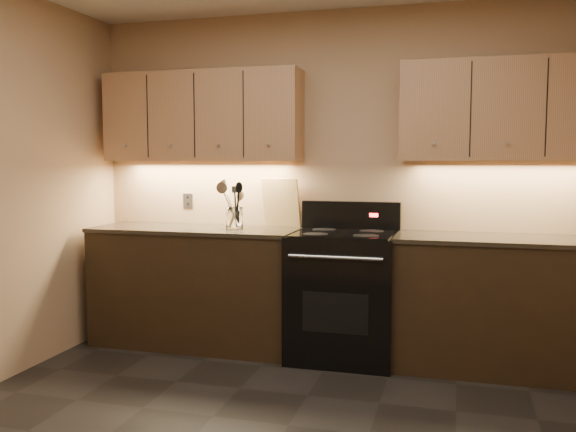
% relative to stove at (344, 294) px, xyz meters
% --- Properties ---
extents(wall_back, '(4.00, 0.04, 2.60)m').
position_rel_stove_xyz_m(wall_back, '(-0.08, 0.32, 0.82)').
color(wall_back, tan).
rests_on(wall_back, ground).
extents(counter_left, '(1.62, 0.62, 0.93)m').
position_rel_stove_xyz_m(counter_left, '(-1.18, 0.02, -0.01)').
color(counter_left, black).
rests_on(counter_left, ground).
extents(counter_right, '(1.46, 0.62, 0.93)m').
position_rel_stove_xyz_m(counter_right, '(1.10, 0.02, -0.01)').
color(counter_right, black).
rests_on(counter_right, ground).
extents(stove, '(0.76, 0.68, 1.14)m').
position_rel_stove_xyz_m(stove, '(0.00, 0.00, 0.00)').
color(stove, black).
rests_on(stove, ground).
extents(upper_cab_left, '(1.60, 0.30, 0.70)m').
position_rel_stove_xyz_m(upper_cab_left, '(-1.18, 0.17, 1.32)').
color(upper_cab_left, tan).
rests_on(upper_cab_left, wall_back).
extents(upper_cab_right, '(1.44, 0.30, 0.70)m').
position_rel_stove_xyz_m(upper_cab_right, '(1.10, 0.17, 1.32)').
color(upper_cab_right, tan).
rests_on(upper_cab_right, wall_back).
extents(outlet_plate, '(0.08, 0.01, 0.12)m').
position_rel_stove_xyz_m(outlet_plate, '(-1.38, 0.31, 0.64)').
color(outlet_plate, '#B2B5BA').
rests_on(outlet_plate, wall_back).
extents(utensil_crock, '(0.17, 0.17, 0.17)m').
position_rel_stove_xyz_m(utensil_crock, '(-0.87, 0.06, 0.53)').
color(utensil_crock, white).
rests_on(utensil_crock, counter_left).
extents(cutting_board, '(0.32, 0.14, 0.39)m').
position_rel_stove_xyz_m(cutting_board, '(-0.56, 0.27, 0.64)').
color(cutting_board, '#D7B273').
rests_on(cutting_board, counter_left).
extents(wooden_spoon, '(0.15, 0.08, 0.28)m').
position_rel_stove_xyz_m(wooden_spoon, '(-0.91, 0.06, 0.61)').
color(wooden_spoon, '#D7B273').
rests_on(wooden_spoon, utensil_crock).
extents(black_spoon, '(0.12, 0.14, 0.36)m').
position_rel_stove_xyz_m(black_spoon, '(-0.87, 0.09, 0.64)').
color(black_spoon, black).
rests_on(black_spoon, utensil_crock).
extents(black_turner, '(0.14, 0.15, 0.34)m').
position_rel_stove_xyz_m(black_turner, '(-0.85, 0.05, 0.63)').
color(black_turner, black).
rests_on(black_turner, utensil_crock).
extents(steel_spatula, '(0.24, 0.14, 0.40)m').
position_rel_stove_xyz_m(steel_spatula, '(-0.85, 0.08, 0.66)').
color(steel_spatula, silver).
rests_on(steel_spatula, utensil_crock).
extents(steel_skimmer, '(0.22, 0.12, 0.36)m').
position_rel_stove_xyz_m(steel_skimmer, '(-0.84, 0.04, 0.64)').
color(steel_skimmer, silver).
rests_on(steel_skimmer, utensil_crock).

